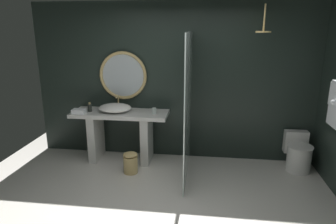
{
  "coord_description": "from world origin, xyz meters",
  "views": [
    {
      "loc": [
        0.52,
        -3.09,
        2.2
      ],
      "look_at": [
        0.03,
        0.72,
        1.11
      ],
      "focal_mm": 32.27,
      "sensor_mm": 36.0,
      "label": 1
    }
  ],
  "objects": [
    {
      "name": "folded_hand_towel",
      "position": [
        -1.51,
        1.37,
        0.89
      ],
      "size": [
        0.21,
        0.15,
        0.07
      ],
      "primitive_type": "cube",
      "rotation": [
        0.0,
        0.0,
        0.02
      ],
      "color": "white",
      "rests_on": "vanity_counter"
    },
    {
      "name": "shower_glass_panel",
      "position": [
        0.26,
        1.17,
        1.07
      ],
      "size": [
        0.02,
        1.36,
        2.14
      ],
      "primitive_type": "cube",
      "color": "silver",
      "rests_on": "ground_plane"
    },
    {
      "name": "tumbler_cup",
      "position": [
        -0.3,
        1.52,
        0.9
      ],
      "size": [
        0.07,
        0.07,
        0.1
      ],
      "primitive_type": "cylinder",
      "color": "silver",
      "rests_on": "vanity_counter"
    },
    {
      "name": "ground_plane",
      "position": [
        0.0,
        0.0,
        0.0
      ],
      "size": [
        5.76,
        5.76,
        0.0
      ],
      "primitive_type": "plane",
      "color": "silver"
    },
    {
      "name": "rain_shower_head",
      "position": [
        1.27,
        1.34,
        2.17
      ],
      "size": [
        0.21,
        0.21,
        0.38
      ],
      "color": "tan"
    },
    {
      "name": "toilet",
      "position": [
        2.0,
        1.56,
        0.26
      ],
      "size": [
        0.39,
        0.55,
        0.58
      ],
      "color": "white",
      "rests_on": "ground_plane"
    },
    {
      "name": "round_wall_mirror",
      "position": [
        -0.88,
        1.81,
        1.41
      ],
      "size": [
        0.81,
        0.05,
        0.81
      ],
      "color": "tan"
    },
    {
      "name": "vessel_sink",
      "position": [
        -0.96,
        1.54,
        0.92
      ],
      "size": [
        0.54,
        0.44,
        0.23
      ],
      "color": "white",
      "rests_on": "vanity_counter"
    },
    {
      "name": "waste_bin",
      "position": [
        -0.61,
        1.09,
        0.17
      ],
      "size": [
        0.22,
        0.22,
        0.34
      ],
      "color": "tan",
      "rests_on": "ground_plane"
    },
    {
      "name": "vanity_counter",
      "position": [
        -0.88,
        1.55,
        0.55
      ],
      "size": [
        1.58,
        0.56,
        0.85
      ],
      "color": "silver",
      "rests_on": "ground_plane"
    },
    {
      "name": "soap_dispenser",
      "position": [
        -1.38,
        1.51,
        0.92
      ],
      "size": [
        0.07,
        0.07,
        0.15
      ],
      "color": "#282D28",
      "rests_on": "vanity_counter"
    },
    {
      "name": "back_wall_panel",
      "position": [
        0.0,
        1.9,
        1.3
      ],
      "size": [
        4.8,
        0.1,
        2.6
      ],
      "primitive_type": "cube",
      "color": "#1E2823",
      "rests_on": "ground_plane"
    }
  ]
}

